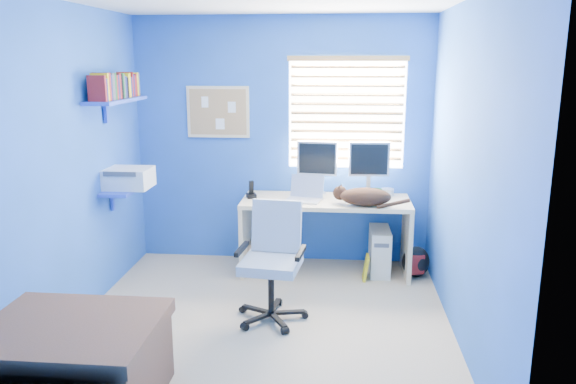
# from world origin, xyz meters

# --- Properties ---
(floor) EXTENTS (3.00, 3.20, 0.00)m
(floor) POSITION_xyz_m (0.00, 0.00, 0.00)
(floor) COLOR tan
(floor) RESTS_ON ground
(wall_back) EXTENTS (3.00, 0.01, 2.50)m
(wall_back) POSITION_xyz_m (0.00, 1.60, 1.25)
(wall_back) COLOR #2354A2
(wall_back) RESTS_ON ground
(wall_front) EXTENTS (3.00, 0.01, 2.50)m
(wall_front) POSITION_xyz_m (0.00, -1.60, 1.25)
(wall_front) COLOR #2354A2
(wall_front) RESTS_ON ground
(wall_left) EXTENTS (0.01, 3.20, 2.50)m
(wall_left) POSITION_xyz_m (-1.50, 0.00, 1.25)
(wall_left) COLOR #2354A2
(wall_left) RESTS_ON ground
(wall_right) EXTENTS (0.01, 3.20, 2.50)m
(wall_right) POSITION_xyz_m (1.50, 0.00, 1.25)
(wall_right) COLOR #2354A2
(wall_right) RESTS_ON ground
(desk) EXTENTS (1.63, 0.65, 0.74)m
(desk) POSITION_xyz_m (0.47, 1.26, 0.37)
(desk) COLOR #D0BA87
(desk) RESTS_ON floor
(laptop) EXTENTS (0.38, 0.33, 0.22)m
(laptop) POSITION_xyz_m (0.25, 1.17, 0.85)
(laptop) COLOR silver
(laptop) RESTS_ON desk
(monitor_left) EXTENTS (0.41, 0.17, 0.54)m
(monitor_left) POSITION_xyz_m (0.37, 1.47, 1.01)
(monitor_left) COLOR silver
(monitor_left) RESTS_ON desk
(monitor_right) EXTENTS (0.41, 0.14, 0.54)m
(monitor_right) POSITION_xyz_m (0.88, 1.47, 1.01)
(monitor_right) COLOR silver
(monitor_right) RESTS_ON desk
(phone) EXTENTS (0.12, 0.13, 0.17)m
(phone) POSITION_xyz_m (-0.27, 1.26, 0.82)
(phone) COLOR black
(phone) RESTS_ON desk
(mug) EXTENTS (0.10, 0.09, 0.10)m
(mug) POSITION_xyz_m (0.96, 1.32, 0.79)
(mug) COLOR #105B20
(mug) RESTS_ON desk
(cd_spindle) EXTENTS (0.13, 0.13, 0.07)m
(cd_spindle) POSITION_xyz_m (1.07, 1.48, 0.78)
(cd_spindle) COLOR silver
(cd_spindle) RESTS_ON desk
(cat) EXTENTS (0.53, 0.38, 0.17)m
(cat) POSITION_xyz_m (0.84, 1.05, 0.82)
(cat) COLOR black
(cat) RESTS_ON desk
(tower_pc) EXTENTS (0.20, 0.44, 0.45)m
(tower_pc) POSITION_xyz_m (1.00, 1.27, 0.23)
(tower_pc) COLOR beige
(tower_pc) RESTS_ON floor
(drawer_boxes) EXTENTS (0.35, 0.28, 0.27)m
(drawer_boxes) POSITION_xyz_m (-0.15, 1.35, 0.14)
(drawer_boxes) COLOR tan
(drawer_boxes) RESTS_ON floor
(yellow_book) EXTENTS (0.03, 0.17, 0.24)m
(yellow_book) POSITION_xyz_m (0.86, 1.07, 0.12)
(yellow_book) COLOR yellow
(yellow_book) RESTS_ON floor
(backpack) EXTENTS (0.32, 0.28, 0.31)m
(backpack) POSITION_xyz_m (1.35, 1.18, 0.16)
(backpack) COLOR black
(backpack) RESTS_ON floor
(bed_corner) EXTENTS (1.13, 0.80, 0.54)m
(bed_corner) POSITION_xyz_m (-1.06, -1.14, 0.27)
(bed_corner) COLOR brown
(bed_corner) RESTS_ON floor
(office_chair) EXTENTS (0.61, 0.61, 0.95)m
(office_chair) POSITION_xyz_m (0.07, 0.18, 0.35)
(office_chair) COLOR black
(office_chair) RESTS_ON floor
(window_blinds) EXTENTS (1.15, 0.05, 1.10)m
(window_blinds) POSITION_xyz_m (0.65, 1.57, 1.55)
(window_blinds) COLOR white
(window_blinds) RESTS_ON ground
(corkboard) EXTENTS (0.64, 0.02, 0.52)m
(corkboard) POSITION_xyz_m (-0.65, 1.58, 1.55)
(corkboard) COLOR #D0BA87
(corkboard) RESTS_ON ground
(wall_shelves) EXTENTS (0.42, 0.90, 1.05)m
(wall_shelves) POSITION_xyz_m (-1.35, 0.75, 1.43)
(wall_shelves) COLOR blue
(wall_shelves) RESTS_ON ground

